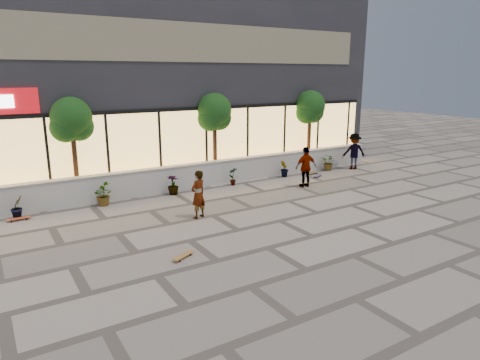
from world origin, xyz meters
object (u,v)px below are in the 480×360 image
tree_midwest (72,122)px  tree_mideast (215,114)px  skateboard_center (183,256)px  skateboard_right_near (312,173)px  skateboard_left (19,218)px  skater_center (198,194)px  skater_right_near (306,167)px  skateboard_right_far (318,175)px  tree_east (310,109)px  skater_right_far (354,151)px

tree_midwest → tree_mideast: bearing=0.0°
skateboard_center → skateboard_right_near: same height
skateboard_left → skater_center: bearing=-29.7°
tree_mideast → skater_center: bearing=-124.6°
tree_midwest → skateboard_center: (1.19, -7.09, -2.91)m
skateboard_right_near → skater_right_near: bearing=-142.0°
tree_midwest → skateboard_right_far: 10.96m
skater_center → skateboard_left: (-5.21, 2.86, -0.74)m
tree_mideast → skater_center: (-3.01, -4.36, -2.17)m
skateboard_center → skateboard_left: same height
tree_east → skateboard_left: size_ratio=5.32×
tree_mideast → skater_center: tree_mideast is taller
tree_midwest → skateboard_right_near: (10.50, -1.50, -2.91)m
tree_midwest → skateboard_right_near: 11.00m
skater_right_near → skateboard_center: skater_right_near is taller
tree_mideast → tree_east: same height
skateboard_center → skateboard_right_far: bearing=1.9°
skater_right_near → skateboard_right_near: bearing=-132.5°
skater_center → skateboard_right_far: skater_center is taller
tree_mideast → skater_right_far: tree_mideast is taller
tree_midwest → tree_east: (11.50, 0.00, 0.00)m
skateboard_center → tree_mideast: bearing=29.0°
skateboard_right_near → skater_center: bearing=-162.9°
skater_right_near → skateboard_left: size_ratio=2.35×
tree_mideast → skateboard_left: bearing=-169.7°
skateboard_center → skateboard_left: 6.54m
tree_midwest → tree_east: 11.50m
skater_right_near → skater_right_far: size_ratio=0.95×
tree_east → tree_midwest: bearing=180.0°
tree_mideast → tree_east: size_ratio=1.00×
tree_east → skater_center: 9.80m
skateboard_left → tree_midwest: bearing=33.2°
tree_mideast → skater_right_far: bearing=-13.1°
tree_east → skater_right_near: (-2.80, -3.10, -2.12)m
tree_east → skater_right_near: tree_east is taller
tree_midwest → skater_center: size_ratio=2.40×
skateboard_left → tree_mideast: bearing=9.4°
tree_midwest → skater_center: bearing=-55.5°
skater_right_far → skateboard_center: skater_right_far is taller
tree_mideast → skateboard_right_far: (4.37, -2.04, -2.91)m
skater_center → skateboard_center: 3.35m
tree_mideast → skateboard_right_far: 5.63m
tree_east → skateboard_right_near: 3.42m
skateboard_right_near → skater_right_far: bearing=-7.0°
tree_mideast → tree_east: (5.50, 0.00, 0.00)m
skater_right_far → tree_midwest: bearing=17.4°
tree_east → skateboard_right_far: bearing=-119.1°
skater_right_far → skateboard_center: (-11.89, -5.44, -0.84)m
tree_east → skater_center: tree_east is taller
skateboard_left → skateboard_right_near: 12.71m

